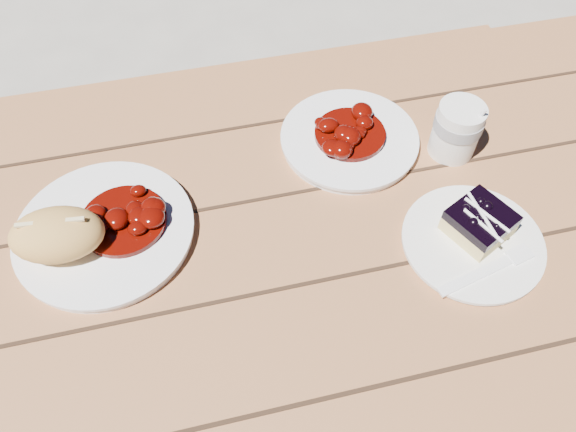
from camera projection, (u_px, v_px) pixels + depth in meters
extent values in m
plane|color=gray|center=(238.00, 413.00, 1.41)|extent=(60.00, 60.00, 0.00)
cube|color=brown|center=(202.00, 264.00, 0.83)|extent=(2.00, 0.80, 0.05)
cube|color=brown|center=(545.00, 168.00, 1.43)|extent=(0.07, 0.07, 0.70)
cube|color=brown|center=(180.00, 109.00, 1.43)|extent=(1.80, 0.25, 0.04)
cube|color=brown|center=(452.00, 123.00, 1.72)|extent=(0.06, 0.06, 0.42)
cylinder|color=white|center=(105.00, 232.00, 0.82)|extent=(0.26, 0.26, 0.02)
ellipsoid|color=#DCA654|center=(57.00, 235.00, 0.77)|extent=(0.14, 0.10, 0.07)
cylinder|color=white|center=(472.00, 243.00, 0.81)|extent=(0.20, 0.20, 0.01)
cube|color=#E8D27E|center=(478.00, 226.00, 0.81)|extent=(0.11, 0.11, 0.03)
cube|color=black|center=(482.00, 218.00, 0.79)|extent=(0.11, 0.11, 0.02)
cylinder|color=white|center=(457.00, 130.00, 0.89)|extent=(0.07, 0.07, 0.09)
cylinder|color=white|center=(349.00, 140.00, 0.93)|extent=(0.22, 0.22, 0.02)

